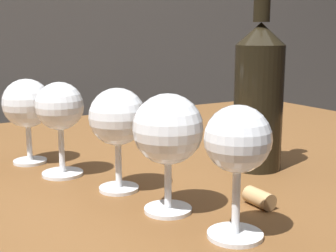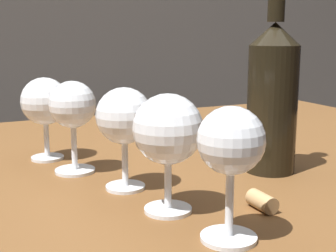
{
  "view_description": "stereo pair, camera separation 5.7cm",
  "coord_description": "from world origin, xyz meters",
  "px_view_note": "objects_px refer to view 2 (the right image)",
  "views": [
    {
      "loc": [
        -0.33,
        -0.73,
        0.95
      ],
      "look_at": [
        -0.04,
        -0.24,
        0.84
      ],
      "focal_mm": 50.93,
      "sensor_mm": 36.0,
      "label": 1
    },
    {
      "loc": [
        -0.27,
        -0.75,
        0.95
      ],
      "look_at": [
        -0.04,
        -0.24,
        0.84
      ],
      "focal_mm": 50.93,
      "sensor_mm": 36.0,
      "label": 2
    }
  ],
  "objects_px": {
    "wine_glass_merlot": "(168,131)",
    "cork": "(262,201)",
    "wine_glass_white": "(124,118)",
    "wine_glass_port": "(73,108)",
    "wine_bottle": "(272,95)",
    "wine_glass_empty": "(45,103)",
    "wine_glass_amber": "(231,146)"
  },
  "relations": [
    {
      "from": "wine_glass_empty",
      "to": "wine_glass_merlot",
      "type": "bearing_deg",
      "value": -74.07
    },
    {
      "from": "wine_glass_white",
      "to": "cork",
      "type": "xyz_separation_m",
      "value": [
        0.13,
        -0.15,
        -0.09
      ]
    },
    {
      "from": "wine_glass_merlot",
      "to": "wine_glass_white",
      "type": "xyz_separation_m",
      "value": [
        -0.02,
        0.11,
        0.0
      ]
    },
    {
      "from": "wine_glass_amber",
      "to": "wine_glass_merlot",
      "type": "height_order",
      "value": "wine_glass_merlot"
    },
    {
      "from": "wine_glass_empty",
      "to": "wine_glass_white",
      "type": "bearing_deg",
      "value": -71.19
    },
    {
      "from": "wine_glass_white",
      "to": "wine_bottle",
      "type": "xyz_separation_m",
      "value": [
        0.24,
        -0.01,
        0.02
      ]
    },
    {
      "from": "wine_glass_white",
      "to": "wine_glass_port",
      "type": "relative_size",
      "value": 1.0
    },
    {
      "from": "wine_glass_merlot",
      "to": "wine_bottle",
      "type": "height_order",
      "value": "wine_bottle"
    },
    {
      "from": "wine_glass_amber",
      "to": "wine_bottle",
      "type": "height_order",
      "value": "wine_bottle"
    },
    {
      "from": "wine_glass_merlot",
      "to": "wine_bottle",
      "type": "bearing_deg",
      "value": 22.31
    },
    {
      "from": "wine_glass_white",
      "to": "wine_glass_empty",
      "type": "xyz_separation_m",
      "value": [
        -0.07,
        0.21,
        -0.0
      ]
    },
    {
      "from": "wine_glass_amber",
      "to": "wine_bottle",
      "type": "relative_size",
      "value": 0.47
    },
    {
      "from": "wine_glass_white",
      "to": "cork",
      "type": "height_order",
      "value": "wine_glass_white"
    },
    {
      "from": "cork",
      "to": "wine_glass_port",
      "type": "bearing_deg",
      "value": 123.81
    },
    {
      "from": "wine_glass_merlot",
      "to": "wine_glass_white",
      "type": "distance_m",
      "value": 0.11
    },
    {
      "from": "wine_glass_merlot",
      "to": "wine_glass_empty",
      "type": "height_order",
      "value": "wine_glass_merlot"
    },
    {
      "from": "wine_glass_empty",
      "to": "wine_glass_port",
      "type": "bearing_deg",
      "value": -75.57
    },
    {
      "from": "wine_glass_merlot",
      "to": "wine_bottle",
      "type": "distance_m",
      "value": 0.24
    },
    {
      "from": "wine_glass_amber",
      "to": "wine_glass_white",
      "type": "distance_m",
      "value": 0.21
    },
    {
      "from": "wine_glass_white",
      "to": "wine_glass_empty",
      "type": "distance_m",
      "value": 0.22
    },
    {
      "from": "wine_glass_merlot",
      "to": "cork",
      "type": "distance_m",
      "value": 0.15
    },
    {
      "from": "wine_glass_port",
      "to": "wine_glass_empty",
      "type": "height_order",
      "value": "wine_glass_port"
    },
    {
      "from": "cork",
      "to": "wine_bottle",
      "type": "bearing_deg",
      "value": 50.4
    },
    {
      "from": "wine_glass_empty",
      "to": "wine_bottle",
      "type": "bearing_deg",
      "value": -35.44
    },
    {
      "from": "wine_glass_port",
      "to": "cork",
      "type": "bearing_deg",
      "value": -56.19
    },
    {
      "from": "wine_bottle",
      "to": "cork",
      "type": "xyz_separation_m",
      "value": [
        -0.11,
        -0.14,
        -0.11
      ]
    },
    {
      "from": "wine_glass_amber",
      "to": "cork",
      "type": "height_order",
      "value": "wine_glass_amber"
    },
    {
      "from": "wine_glass_port",
      "to": "wine_glass_empty",
      "type": "distance_m",
      "value": 0.1
    },
    {
      "from": "wine_glass_empty",
      "to": "cork",
      "type": "xyz_separation_m",
      "value": [
        0.2,
        -0.36,
        -0.09
      ]
    },
    {
      "from": "wine_bottle",
      "to": "cork",
      "type": "distance_m",
      "value": 0.21
    },
    {
      "from": "wine_glass_empty",
      "to": "wine_bottle",
      "type": "relative_size",
      "value": 0.47
    },
    {
      "from": "wine_glass_white",
      "to": "wine_glass_merlot",
      "type": "bearing_deg",
      "value": -79.98
    }
  ]
}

